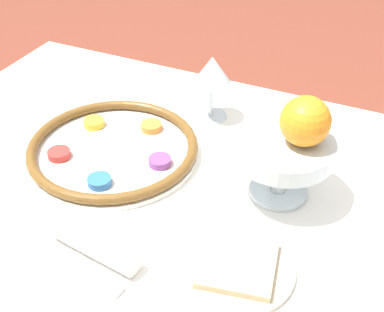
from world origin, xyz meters
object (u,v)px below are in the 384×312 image
at_px(orange_fruit, 305,121).
at_px(bread_plate, 237,267).
at_px(napkin_roll, 95,246).
at_px(seder_plate, 113,149).
at_px(fruit_stand, 283,153).
at_px(wine_glass, 212,72).

relative_size(orange_fruit, bread_plate, 0.48).
bearing_deg(napkin_roll, orange_fruit, 47.80).
distance_m(seder_plate, fruit_stand, 0.34).
distance_m(bread_plate, napkin_roll, 0.22).
xyz_separation_m(wine_glass, orange_fruit, (0.24, -0.18, 0.05)).
distance_m(seder_plate, orange_fruit, 0.38).
bearing_deg(orange_fruit, napkin_roll, -132.20).
xyz_separation_m(wine_glass, napkin_roll, (-0.01, -0.45, -0.09)).
bearing_deg(seder_plate, bread_plate, -28.31).
distance_m(wine_glass, orange_fruit, 0.30).
distance_m(wine_glass, napkin_roll, 0.45).
height_order(seder_plate, napkin_roll, napkin_roll).
bearing_deg(bread_plate, wine_glass, 118.28).
bearing_deg(bread_plate, napkin_roll, -164.16).
height_order(seder_plate, wine_glass, wine_glass).
height_order(seder_plate, fruit_stand, fruit_stand).
bearing_deg(wine_glass, napkin_roll, -90.85).
bearing_deg(wine_glass, seder_plate, -119.53).
xyz_separation_m(wine_glass, fruit_stand, (0.21, -0.19, -0.02)).
height_order(wine_glass, bread_plate, wine_glass).
bearing_deg(bread_plate, fruit_stand, 89.50).
relative_size(fruit_stand, orange_fruit, 2.08).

